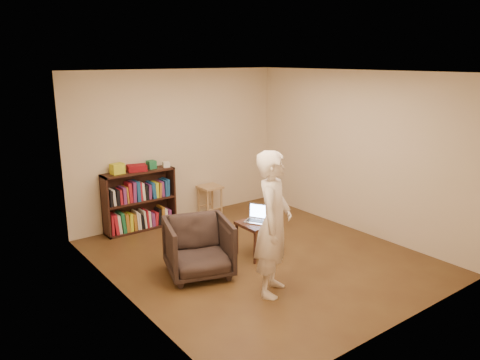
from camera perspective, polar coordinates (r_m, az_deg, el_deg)
floor at (r=6.82m, az=2.37°, el=-9.39°), size 4.50×4.50×0.00m
ceiling at (r=6.23m, az=2.63°, el=13.03°), size 4.50×4.50×0.00m
wall_back at (r=8.22m, az=-7.52°, el=4.19°), size 4.00×0.00×4.00m
wall_left at (r=5.39m, az=-14.18°, el=-1.68°), size 0.00×4.50×4.50m
wall_right at (r=7.79m, az=13.96°, el=3.31°), size 0.00×4.50×4.50m
bookshelf at (r=7.92m, az=-12.16°, el=-2.85°), size 1.20×0.30×1.00m
box_yellow at (r=7.63m, az=-14.73°, el=1.34°), size 0.22×0.17×0.16m
red_cloth at (r=7.75m, az=-12.46°, el=1.45°), size 0.34×0.29×0.10m
box_green at (r=7.87m, az=-10.75°, el=1.86°), size 0.14×0.14×0.13m
box_white at (r=7.94m, az=-9.00°, el=1.88°), size 0.13×0.13×0.09m
stool at (r=8.45m, az=-3.69°, el=-1.42°), size 0.38×0.38×0.54m
armchair at (r=6.19m, az=-5.07°, el=-8.20°), size 1.03×1.04×0.76m
side_table at (r=6.73m, az=2.14°, el=-5.86°), size 0.49×0.49×0.50m
laptop at (r=6.74m, az=2.17°, el=-4.56°), size 0.37×0.40×0.24m
person at (r=5.55m, az=4.10°, el=-5.35°), size 0.77×0.72×1.76m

